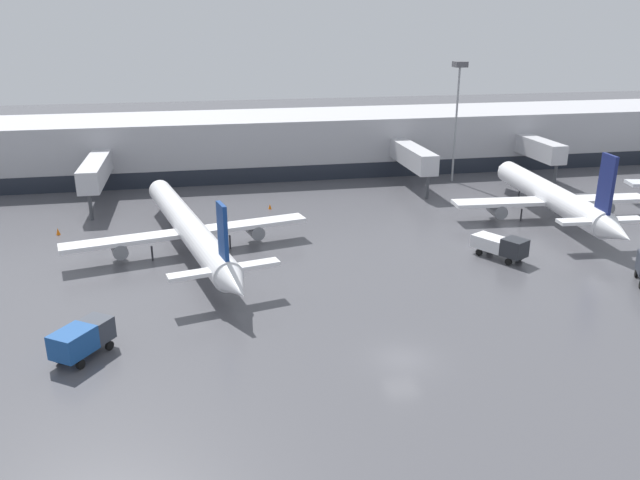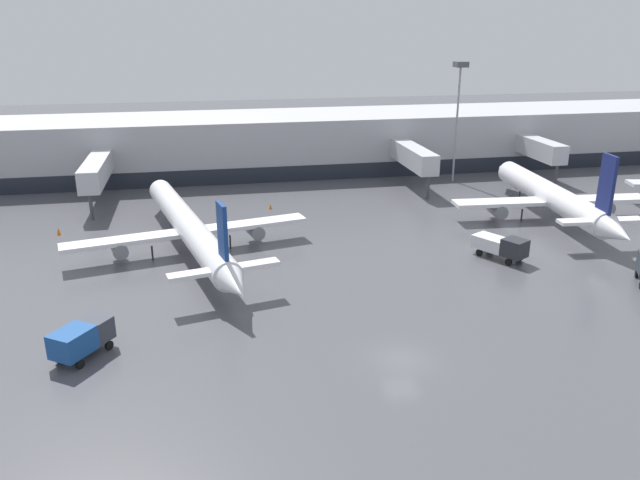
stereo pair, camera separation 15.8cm
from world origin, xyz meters
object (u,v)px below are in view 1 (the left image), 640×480
at_px(service_truck_2, 82,338).
at_px(traffic_cone_3, 58,231).
at_px(service_truck_0, 501,245).
at_px(parked_jet_2, 189,228).
at_px(apron_light_mast_5, 458,87).
at_px(traffic_cone_1, 270,206).
at_px(parked_jet_3, 552,197).

distance_m(service_truck_2, traffic_cone_3, 30.37).
height_order(service_truck_0, traffic_cone_3, service_truck_0).
distance_m(parked_jet_2, traffic_cone_3, 17.41).
height_order(traffic_cone_3, apron_light_mast_5, apron_light_mast_5).
bearing_deg(parked_jet_2, traffic_cone_1, -48.05).
relative_size(parked_jet_3, traffic_cone_3, 41.53).
relative_size(parked_jet_2, parked_jet_3, 1.15).
distance_m(service_truck_0, service_truck_2, 40.94).
height_order(parked_jet_3, traffic_cone_3, parked_jet_3).
height_order(parked_jet_2, service_truck_0, parked_jet_2).
height_order(parked_jet_2, traffic_cone_1, parked_jet_2).
bearing_deg(service_truck_0, parked_jet_2, -133.49).
height_order(parked_jet_2, apron_light_mast_5, apron_light_mast_5).
xyz_separation_m(parked_jet_3, service_truck_0, (-12.40, -11.52, -1.36)).
bearing_deg(parked_jet_2, service_truck_0, -117.22).
xyz_separation_m(service_truck_2, traffic_cone_3, (-7.17, 29.49, -1.15)).
height_order(service_truck_2, apron_light_mast_5, apron_light_mast_5).
height_order(service_truck_0, service_truck_2, service_truck_2).
distance_m(parked_jet_3, service_truck_0, 16.98).
distance_m(service_truck_2, traffic_cone_1, 39.41).
bearing_deg(apron_light_mast_5, service_truck_2, -136.48).
relative_size(parked_jet_2, service_truck_2, 7.55).
bearing_deg(service_truck_2, service_truck_0, -36.95).
xyz_separation_m(service_truck_0, traffic_cone_3, (-46.12, 16.85, -1.03)).
xyz_separation_m(parked_jet_3, service_truck_2, (-51.35, -24.16, -1.25)).
bearing_deg(apron_light_mast_5, traffic_cone_1, -161.84).
height_order(parked_jet_2, service_truck_2, parked_jet_2).
relative_size(parked_jet_2, apron_light_mast_5, 2.15).
distance_m(service_truck_0, traffic_cone_3, 49.11).
relative_size(parked_jet_3, traffic_cone_1, 50.75).
bearing_deg(traffic_cone_1, traffic_cone_3, -167.36).
relative_size(parked_jet_2, traffic_cone_3, 47.56).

